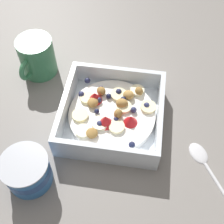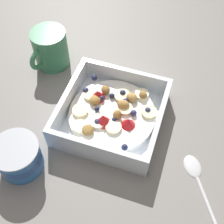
% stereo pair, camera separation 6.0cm
% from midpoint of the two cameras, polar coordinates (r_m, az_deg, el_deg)
% --- Properties ---
extents(ground_plane, '(2.40, 2.40, 0.00)m').
position_cam_midpoint_polar(ground_plane, '(0.62, -4.80, -2.90)').
color(ground_plane, gray).
extents(fruit_bowl, '(0.20, 0.20, 0.06)m').
position_cam_midpoint_polar(fruit_bowl, '(0.61, -2.85, -0.68)').
color(fruit_bowl, white).
rests_on(fruit_bowl, ground).
extents(spoon, '(0.10, 0.16, 0.01)m').
position_cam_midpoint_polar(spoon, '(0.59, 14.82, -9.81)').
color(spoon, silver).
rests_on(spoon, ground).
extents(yogurt_cup, '(0.09, 0.09, 0.07)m').
position_cam_midpoint_polar(yogurt_cup, '(0.56, -18.97, -10.90)').
color(yogurt_cup, '#3370B7').
rests_on(yogurt_cup, ground).
extents(coffee_mug, '(0.08, 0.11, 0.09)m').
position_cam_midpoint_polar(coffee_mug, '(0.71, -16.63, 9.90)').
color(coffee_mug, '#3D8456').
rests_on(coffee_mug, ground).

